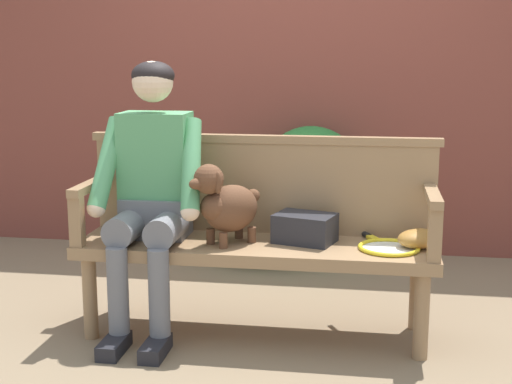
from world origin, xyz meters
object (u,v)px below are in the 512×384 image
at_px(person_seated, 152,185).
at_px(tennis_racket, 386,246).
at_px(garden_bench, 256,254).
at_px(sports_bag, 305,228).
at_px(baseball_glove, 419,239).
at_px(dog_on_bench, 225,204).

distance_m(person_seated, tennis_racket, 1.17).
height_order(garden_bench, sports_bag, sports_bag).
distance_m(person_seated, sports_bag, 0.78).
distance_m(garden_bench, baseball_glove, 0.79).
bearing_deg(baseball_glove, sports_bag, 141.85).
distance_m(garden_bench, dog_on_bench, 0.30).
relative_size(tennis_racket, baseball_glove, 2.59).
xyz_separation_m(garden_bench, person_seated, (-0.52, -0.01, 0.33)).
xyz_separation_m(baseball_glove, sports_bag, (-0.54, 0.02, 0.02)).
xyz_separation_m(dog_on_bench, sports_bag, (0.37, 0.10, -0.13)).
xyz_separation_m(garden_bench, sports_bag, (0.23, 0.04, 0.13)).
bearing_deg(person_seated, dog_on_bench, -7.12).
bearing_deg(person_seated, sports_bag, 4.06).
height_order(person_seated, tennis_racket, person_seated).
bearing_deg(garden_bench, dog_on_bench, -157.05).
distance_m(tennis_racket, sports_bag, 0.40).
relative_size(garden_bench, person_seated, 1.30).
relative_size(garden_bench, sports_bag, 6.21).
distance_m(dog_on_bench, tennis_racket, 0.79).
bearing_deg(sports_bag, garden_bench, -170.05).
bearing_deg(dog_on_bench, sports_bag, 14.99).
bearing_deg(dog_on_bench, tennis_racket, 3.96).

